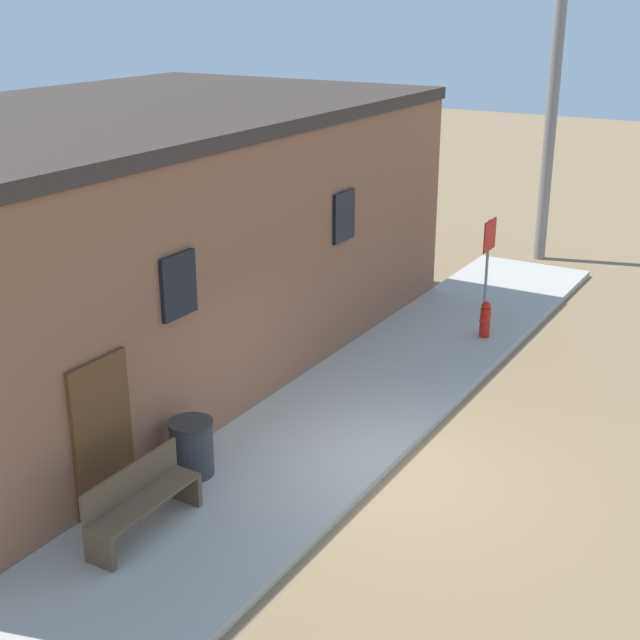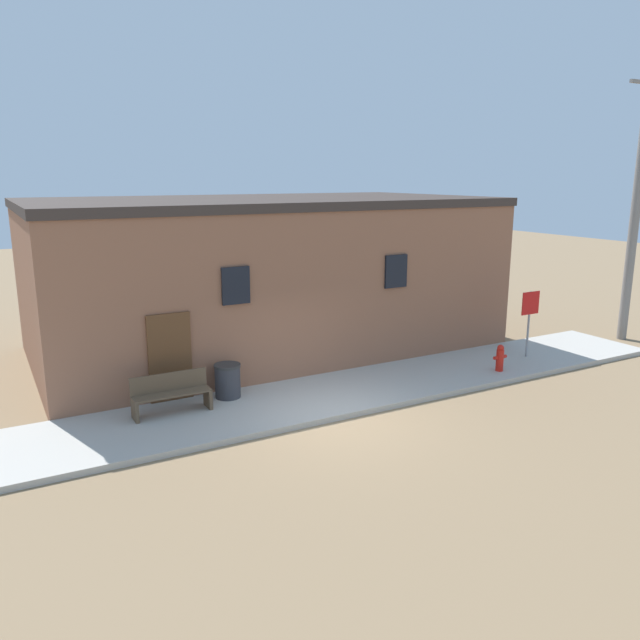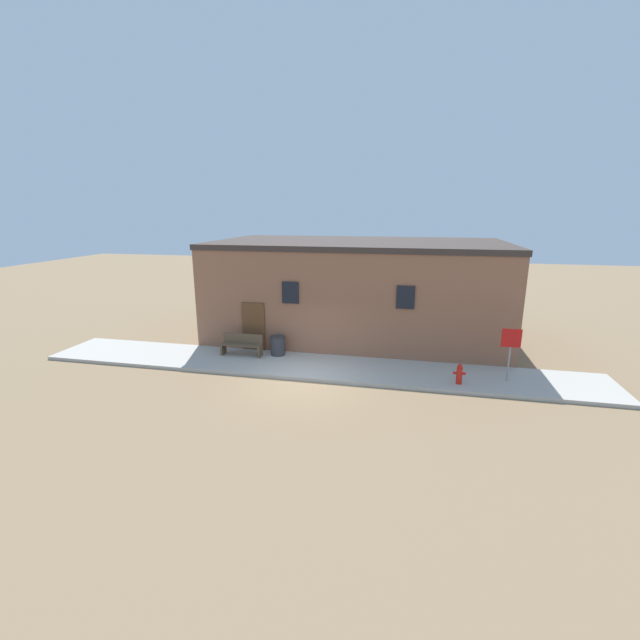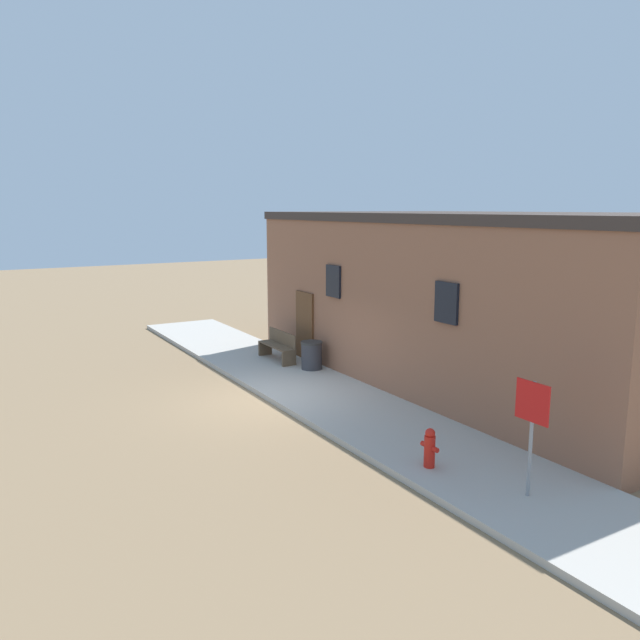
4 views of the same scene
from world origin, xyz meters
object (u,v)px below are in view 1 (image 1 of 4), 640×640
object	(u,v)px
fire_hydrant	(485,319)
stop_sign	(489,247)
trash_bin	(192,448)
utility_pole	(558,76)
bench	(141,500)

from	to	relation	value
fire_hydrant	stop_sign	size ratio (longest dim) A/B	0.38
stop_sign	trash_bin	size ratio (longest dim) A/B	2.37
trash_bin	utility_pole	xyz separation A→B (m)	(13.45, -0.80, 4.04)
bench	utility_pole	size ratio (longest dim) A/B	0.20
stop_sign	trash_bin	distance (m)	8.88
fire_hydrant	stop_sign	bearing A→B (deg)	20.25
stop_sign	bench	distance (m)	10.28
stop_sign	trash_bin	xyz separation A→B (m)	(-8.78, 1.00, -0.92)
fire_hydrant	stop_sign	xyz separation A→B (m)	(1.68, 0.62, 0.97)
fire_hydrant	utility_pole	world-z (taller)	utility_pole
trash_bin	utility_pole	bearing A→B (deg)	-3.41
trash_bin	bench	bearing A→B (deg)	-166.61
fire_hydrant	utility_pole	size ratio (longest dim) A/B	0.08
utility_pole	fire_hydrant	bearing A→B (deg)	-172.67
utility_pole	trash_bin	bearing A→B (deg)	176.59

